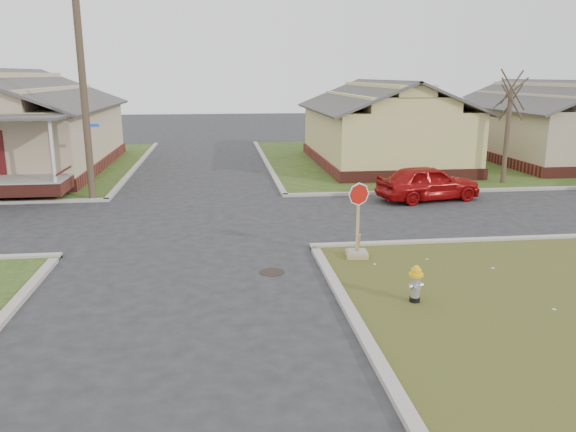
{
  "coord_description": "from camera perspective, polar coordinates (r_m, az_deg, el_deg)",
  "views": [
    {
      "loc": [
        0.94,
        -14.08,
        4.94
      ],
      "look_at": [
        2.8,
        1.0,
        1.1
      ],
      "focal_mm": 35.0,
      "sensor_mm": 36.0,
      "label": 1
    }
  ],
  "objects": [
    {
      "name": "side_house_tan",
      "position": [
        36.14,
        25.14,
        8.5
      ],
      "size": [
        7.6,
        11.6,
        4.7
      ],
      "color": "maroon",
      "rests_on": "ground"
    },
    {
      "name": "red_sedan",
      "position": [
        23.3,
        14.05,
        3.31
      ],
      "size": [
        4.43,
        2.47,
        1.42
      ],
      "primitive_type": "imported",
      "rotation": [
        0.0,
        0.0,
        1.77
      ],
      "color": "#9D0B0B",
      "rests_on": "ground"
    },
    {
      "name": "corner_house",
      "position": [
        32.76,
        -26.78,
        8.03
      ],
      "size": [
        10.1,
        15.5,
        5.3
      ],
      "color": "maroon",
      "rests_on": "ground"
    },
    {
      "name": "manhole",
      "position": [
        14.5,
        -1.62,
        -5.71
      ],
      "size": [
        0.64,
        0.64,
        0.01
      ],
      "primitive_type": "cylinder",
      "color": "black",
      "rests_on": "ground"
    },
    {
      "name": "ground",
      "position": [
        14.95,
        -10.27,
        -5.35
      ],
      "size": [
        120.0,
        120.0,
        0.0
      ],
      "primitive_type": "plane",
      "color": "#252528",
      "rests_on": "ground"
    },
    {
      "name": "fire_hydrant",
      "position": [
        12.73,
        12.84,
        -6.53
      ],
      "size": [
        0.32,
        0.32,
        0.85
      ],
      "rotation": [
        0.0,
        0.0,
        0.24
      ],
      "color": "black",
      "rests_on": "ground"
    },
    {
      "name": "curbs",
      "position": [
        19.73,
        -9.52,
        -0.51
      ],
      "size": [
        80.0,
        40.0,
        0.12
      ],
      "primitive_type": null,
      "color": "#AAA499",
      "rests_on": "ground"
    },
    {
      "name": "verge_far_right",
      "position": [
        38.69,
        26.17,
        5.44
      ],
      "size": [
        37.0,
        19.0,
        0.05
      ],
      "primitive_type": "cube",
      "color": "#2A4317",
      "rests_on": "ground"
    },
    {
      "name": "utility_pole",
      "position": [
        23.55,
        -20.13,
        12.67
      ],
      "size": [
        1.8,
        0.28,
        9.0
      ],
      "color": "#3E3024",
      "rests_on": "ground"
    },
    {
      "name": "tree_mid_right",
      "position": [
        27.71,
        21.34,
        7.45
      ],
      "size": [
        0.22,
        0.22,
        4.2
      ],
      "primitive_type": "cylinder",
      "color": "#3E3024",
      "rests_on": "verge_far_right"
    },
    {
      "name": "side_house_yellow",
      "position": [
        32.01,
        9.58,
        9.06
      ],
      "size": [
        7.6,
        11.6,
        4.7
      ],
      "color": "maroon",
      "rests_on": "ground"
    },
    {
      "name": "stop_sign",
      "position": [
        15.52,
        7.05,
        -2.55
      ],
      "size": [
        0.59,
        0.58,
        2.09
      ],
      "rotation": [
        0.0,
        0.0,
        -0.11
      ],
      "color": "#A08557",
      "rests_on": "ground"
    }
  ]
}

